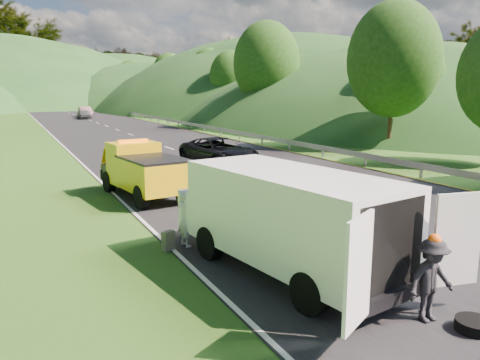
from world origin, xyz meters
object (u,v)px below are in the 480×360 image
woman (186,246)px  passing_suv (220,166)px  tow_truck (143,170)px  suitcase (168,241)px  white_van (285,216)px  spare_tire (474,331)px  worker (428,321)px  child (251,240)px

woman → passing_suv: 14.01m
tow_truck → suitcase: size_ratio=10.02×
white_van → woman: white_van is taller
spare_tire → passing_suv: (3.49, 19.08, 0.00)m
tow_truck → suitcase: 6.78m
suitcase → spare_tire: bearing=-61.5°
woman → passing_suv: size_ratio=0.28×
passing_suv → spare_tire: bearing=-109.0°
suitcase → spare_tire: size_ratio=0.79×
spare_tire → suitcase: bearing=118.5°
suitcase → worker: bearing=-62.2°
tow_truck → passing_suv: bearing=37.1°
spare_tire → woman: bearing=114.5°
tow_truck → white_van: (0.88, -9.30, 0.28)m
child → suitcase: 2.43m
child → suitcase: bearing=-159.8°
tow_truck → suitcase: (-1.11, -6.64, -0.83)m
worker → passing_suv: (3.94, 18.44, 0.00)m
suitcase → passing_suv: size_ratio=0.10×
tow_truck → child: size_ratio=5.55×
white_van → suitcase: (-1.99, 2.66, -1.11)m
tow_truck → suitcase: tow_truck is taller
spare_tire → passing_suv: bearing=79.6°
white_van → worker: white_van is taller
tow_truck → worker: (2.01, -12.57, -1.10)m
tow_truck → woman: 6.64m
suitcase → passing_suv: passing_suv is taller
worker → spare_tire: worker is taller
suitcase → spare_tire: 7.48m
child → passing_suv: 13.52m
tow_truck → child: (1.30, -6.82, -1.10)m
suitcase → passing_suv: 14.37m
tow_truck → white_van: bearing=-92.1°
suitcase → tow_truck: bearing=80.5°
woman → spare_tire: (3.04, -6.68, 0.00)m
woman → child: (1.88, -0.30, 0.00)m
tow_truck → worker: size_ratio=3.40×
child → spare_tire: 6.49m
worker → child: bearing=97.8°
white_van → suitcase: white_van is taller
worker → suitcase: (-3.13, 5.93, 0.27)m
tow_truck → spare_tire: 13.47m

